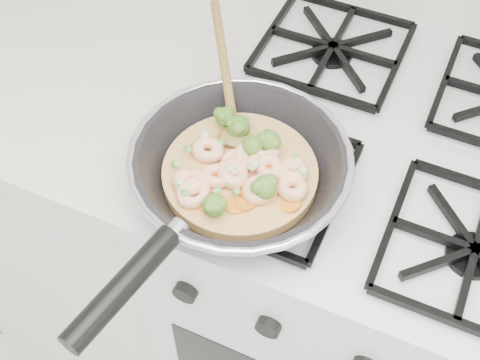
% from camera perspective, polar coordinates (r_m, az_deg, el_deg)
% --- Properties ---
extents(stove, '(0.60, 0.60, 0.92)m').
position_cam_1_polar(stove, '(1.35, 9.93, -9.17)').
color(stove, white).
rests_on(stove, ground).
extents(counter_left, '(1.00, 0.60, 0.90)m').
position_cam_1_polar(counter_left, '(1.60, -18.10, 1.44)').
color(counter_left, white).
rests_on(counter_left, ground).
extents(skillet, '(0.31, 0.57, 0.09)m').
position_cam_1_polar(skillet, '(0.86, -0.18, 0.95)').
color(skillet, black).
rests_on(skillet, stove).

